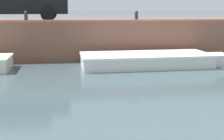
{
  "coord_description": "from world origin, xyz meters",
  "views": [
    {
      "loc": [
        -1.32,
        -1.24,
        2.2
      ],
      "look_at": [
        -0.64,
        4.06,
        1.13
      ],
      "focal_mm": 50.0,
      "sensor_mm": 36.0,
      "label": 1
    }
  ],
  "objects_px": {
    "mooring_bollard_east": "(136,16)",
    "boat_moored_central_white": "(151,60)",
    "car_left_inner_black": "(19,1)",
    "mooring_bollard_mid": "(26,16)"
  },
  "relations": [
    {
      "from": "boat_moored_central_white",
      "to": "car_left_inner_black",
      "type": "bearing_deg",
      "value": 151.19
    },
    {
      "from": "mooring_bollard_mid",
      "to": "mooring_bollard_east",
      "type": "bearing_deg",
      "value": 0.0
    },
    {
      "from": "mooring_bollard_mid",
      "to": "mooring_bollard_east",
      "type": "relative_size",
      "value": 1.0
    },
    {
      "from": "boat_moored_central_white",
      "to": "mooring_bollard_mid",
      "type": "height_order",
      "value": "mooring_bollard_mid"
    },
    {
      "from": "boat_moored_central_white",
      "to": "car_left_inner_black",
      "type": "distance_m",
      "value": 6.41
    },
    {
      "from": "mooring_bollard_east",
      "to": "boat_moored_central_white",
      "type": "bearing_deg",
      "value": -80.58
    },
    {
      "from": "mooring_bollard_east",
      "to": "car_left_inner_black",
      "type": "bearing_deg",
      "value": 165.93
    },
    {
      "from": "boat_moored_central_white",
      "to": "mooring_bollard_east",
      "type": "xyz_separation_m",
      "value": [
        -0.27,
        1.64,
        1.63
      ]
    },
    {
      "from": "car_left_inner_black",
      "to": "mooring_bollard_mid",
      "type": "height_order",
      "value": "car_left_inner_black"
    },
    {
      "from": "car_left_inner_black",
      "to": "mooring_bollard_east",
      "type": "bearing_deg",
      "value": -14.07
    }
  ]
}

